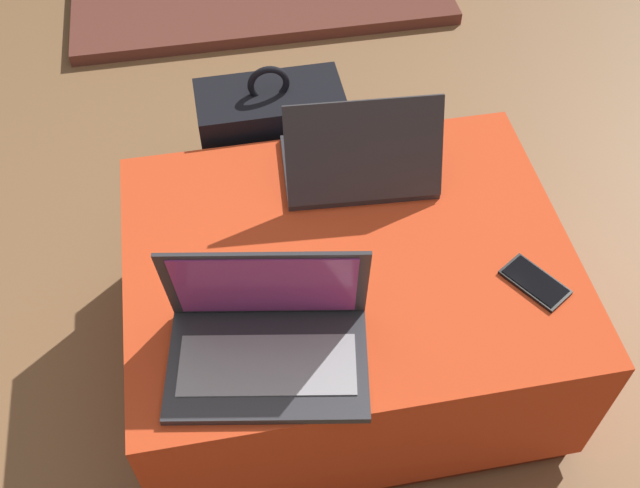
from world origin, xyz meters
TOP-DOWN VIEW (x-y plane):
  - ground_plane at (0.00, 0.00)m, footprint 14.00×14.00m
  - ottoman at (0.00, 0.00)m, footprint 0.92×0.72m
  - laptop_near at (-0.20, -0.20)m, footprint 0.40×0.29m
  - laptop_far at (0.07, 0.21)m, footprint 0.35×0.25m
  - cell_phone at (0.35, -0.14)m, footprint 0.13×0.15m
  - backpack at (-0.10, 0.49)m, footprint 0.36×0.23m
  - fireplace_hearth at (0.00, 1.54)m, footprint 1.40×0.50m

SIDE VIEW (x-z plane):
  - ground_plane at x=0.00m, z-range 0.00..0.00m
  - fireplace_hearth at x=0.00m, z-range 0.00..0.04m
  - ottoman at x=0.00m, z-range 0.00..0.42m
  - backpack at x=-0.10m, z-range -0.05..0.49m
  - cell_phone at x=0.35m, z-range 0.42..0.43m
  - laptop_far at x=0.07m, z-range 0.35..0.58m
  - laptop_near at x=-0.20m, z-range 0.35..0.59m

